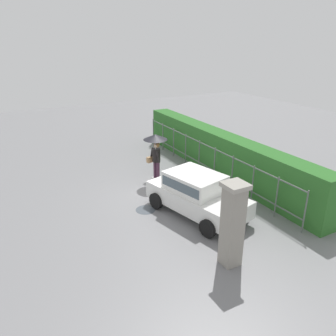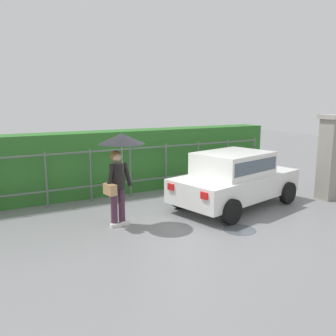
% 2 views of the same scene
% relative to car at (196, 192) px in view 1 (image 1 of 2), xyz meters
% --- Properties ---
extents(ground_plane, '(40.00, 40.00, 0.00)m').
position_rel_car_xyz_m(ground_plane, '(-1.99, -0.48, -0.80)').
color(ground_plane, slate).
extents(car, '(3.98, 2.53, 1.48)m').
position_rel_car_xyz_m(car, '(0.00, 0.00, 0.00)').
color(car, white).
rests_on(car, ground).
extents(pedestrian, '(1.01, 1.01, 2.11)m').
position_rel_car_xyz_m(pedestrian, '(-3.23, 0.03, 0.78)').
color(pedestrian, '#47283D').
rests_on(pedestrian, ground).
extents(gate_pillar, '(0.60, 0.60, 2.42)m').
position_rel_car_xyz_m(gate_pillar, '(2.82, -0.72, 0.44)').
color(gate_pillar, gray).
rests_on(gate_pillar, ground).
extents(fence_section, '(10.80, 0.05, 1.50)m').
position_rel_car_xyz_m(fence_section, '(-2.65, 2.27, 0.02)').
color(fence_section, '#59605B').
rests_on(fence_section, ground).
extents(hedge_row, '(11.75, 0.90, 1.90)m').
position_rel_car_xyz_m(hedge_row, '(-2.65, 2.98, 0.15)').
color(hedge_row, '#2D6B28').
rests_on(hedge_row, ground).
extents(puddle_near, '(0.73, 0.73, 0.00)m').
position_rel_car_xyz_m(puddle_near, '(-1.04, -1.49, -0.80)').
color(puddle_near, '#4C545B').
rests_on(puddle_near, ground).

